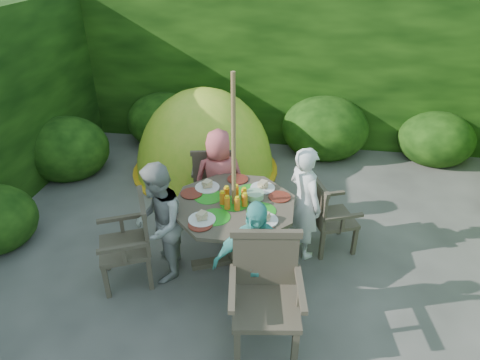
# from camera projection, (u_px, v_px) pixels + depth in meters

# --- Properties ---
(ground) EXTENTS (60.00, 60.00, 0.00)m
(ground) POSITION_uv_depth(u_px,v_px,m) (269.00, 282.00, 4.62)
(ground) COLOR #484540
(ground) RESTS_ON ground
(hedge_enclosure) EXTENTS (9.00, 9.00, 2.50)m
(hedge_enclosure) POSITION_uv_depth(u_px,v_px,m) (283.00, 127.00, 5.13)
(hedge_enclosure) COLOR black
(hedge_enclosure) RESTS_ON ground
(patio_table) EXTENTS (1.78, 1.78, 0.95)m
(patio_table) POSITION_uv_depth(u_px,v_px,m) (235.00, 213.00, 4.58)
(patio_table) COLOR #3E3528
(patio_table) RESTS_ON ground
(parasol_pole) EXTENTS (0.06, 0.06, 2.20)m
(parasol_pole) POSITION_uv_depth(u_px,v_px,m) (234.00, 178.00, 4.36)
(parasol_pole) COLOR olive
(parasol_pole) RESTS_ON ground
(garden_chair_right) EXTENTS (0.62, 0.66, 0.87)m
(garden_chair_right) POSITION_uv_depth(u_px,v_px,m) (327.00, 214.00, 4.91)
(garden_chair_right) COLOR #3E3528
(garden_chair_right) RESTS_ON ground
(garden_chair_left) EXTENTS (0.69, 0.72, 0.95)m
(garden_chair_left) POSITION_uv_depth(u_px,v_px,m) (132.00, 240.00, 4.44)
(garden_chair_left) COLOR #3E3528
(garden_chair_left) RESTS_ON ground
(garden_chair_back) EXTENTS (0.63, 0.59, 0.92)m
(garden_chair_back) POSITION_uv_depth(u_px,v_px,m) (214.00, 178.00, 5.59)
(garden_chair_back) COLOR #3E3528
(garden_chair_back) RESTS_ON ground
(garden_chair_front) EXTENTS (0.70, 0.65, 1.05)m
(garden_chair_front) POSITION_uv_depth(u_px,v_px,m) (265.00, 292.00, 3.72)
(garden_chair_front) COLOR #3E3528
(garden_chair_front) RESTS_ON ground
(child_right) EXTENTS (0.56, 0.59, 1.35)m
(child_right) POSITION_uv_depth(u_px,v_px,m) (304.00, 203.00, 4.74)
(child_right) COLOR white
(child_right) RESTS_ON ground
(child_left) EXTENTS (0.64, 0.75, 1.34)m
(child_left) POSITION_uv_depth(u_px,v_px,m) (159.00, 223.00, 4.41)
(child_left) COLOR #A9A9A4
(child_left) RESTS_ON ground
(child_back) EXTENTS (0.71, 0.56, 1.28)m
(child_back) POSITION_uv_depth(u_px,v_px,m) (219.00, 179.00, 5.27)
(child_back) COLOR #DB5A5E
(child_back) RESTS_ON ground
(child_front) EXTENTS (0.83, 0.53, 1.31)m
(child_front) POSITION_uv_depth(u_px,v_px,m) (254.00, 262.00, 3.92)
(child_front) COLOR #55C6BB
(child_front) RESTS_ON ground
(dome_tent) EXTENTS (2.29, 2.29, 2.61)m
(dome_tent) POSITION_uv_depth(u_px,v_px,m) (206.00, 169.00, 6.82)
(dome_tent) COLOR #A9D629
(dome_tent) RESTS_ON ground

